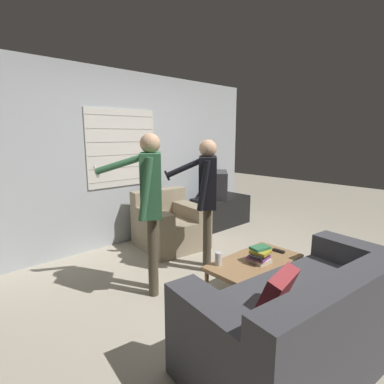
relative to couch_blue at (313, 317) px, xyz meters
The scene contains 12 objects.
ground_plane 1.19m from the couch_blue, 75.30° to the left, with size 16.00×16.00×0.00m, color #B2A893.
wall_back 3.30m from the couch_blue, 84.71° to the left, with size 5.20×0.08×2.55m.
couch_blue is the anchor object (origin of this frame).
armchair_beige 2.61m from the couch_blue, 75.35° to the left, with size 0.97×0.99×0.81m.
coffee_table 0.88m from the couch_blue, 63.82° to the left, with size 1.01×0.53×0.39m.
tv_stand 3.37m from the couch_blue, 53.29° to the left, with size 1.05×0.55×0.52m.
tv 3.40m from the couch_blue, 53.33° to the left, with size 0.64×0.61×0.47m.
person_left_standing 1.77m from the couch_blue, 101.17° to the left, with size 0.56×0.78×1.65m.
person_right_standing 1.81m from the couch_blue, 72.32° to the left, with size 0.50×0.80×1.58m.
book_stack 0.85m from the couch_blue, 62.11° to the left, with size 0.24×0.21×0.16m.
soda_can 0.98m from the couch_blue, 87.57° to the left, with size 0.07×0.07×0.13m.
spare_remote 1.07m from the couch_blue, 44.57° to the left, with size 0.05×0.13×0.02m.
Camera 1 is at (-2.29, -1.96, 1.63)m, focal length 28.00 mm.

